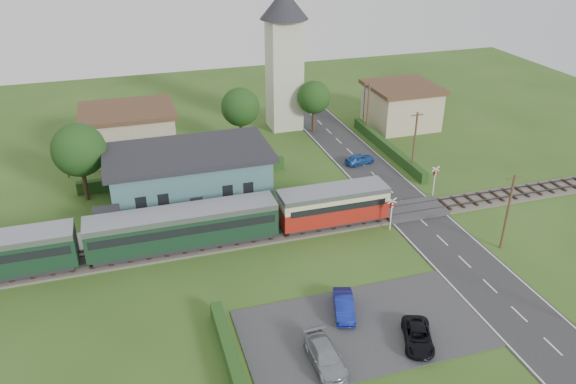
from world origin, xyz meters
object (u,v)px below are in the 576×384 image
object	(u,v)px
crossing_signal_far	(435,177)
pedestrian_near	(295,203)
equipment_hut	(108,224)
car_park_dark	(418,336)
house_west	(129,131)
car_park_blue	(344,306)
car_on_road	(360,159)
pedestrian_far	(112,232)
car_park_silver	(325,356)
train	(145,233)
church_tower	(284,50)
house_east	(401,105)
crossing_signal_near	(392,209)
station_building	(189,175)

from	to	relation	value
crossing_signal_far	pedestrian_near	xyz separation A→B (m)	(-14.68, 0.26, -0.81)
equipment_hut	car_park_dark	distance (m)	27.69
house_west	car_park_dark	bearing A→B (deg)	-67.42
car_park_blue	car_park_dark	world-z (taller)	car_park_blue
car_on_road	crossing_signal_far	bearing A→B (deg)	-167.79
equipment_hut	pedestrian_far	distance (m)	0.89
pedestrian_far	car_park_silver	bearing A→B (deg)	-132.44
train	pedestrian_near	bearing A→B (deg)	10.76
pedestrian_near	church_tower	bearing A→B (deg)	-94.50
house_west	car_park_silver	world-z (taller)	house_west
church_tower	house_east	bearing A→B (deg)	-14.93
church_tower	house_east	xyz separation A→B (m)	(15.00, -4.00, -7.43)
crossing_signal_near	crossing_signal_far	size ratio (longest dim) A/B	1.00
car_park_blue	crossing_signal_far	bearing A→B (deg)	59.40
equipment_hut	crossing_signal_far	xyz separation A→B (m)	(31.60, -0.81, 0.39)
car_park_silver	pedestrian_near	world-z (taller)	pedestrian_near
train	car_park_blue	distance (m)	17.78
equipment_hut	crossing_signal_near	distance (m)	25.04
train	house_west	distance (m)	23.01
church_tower	car_on_road	world-z (taller)	church_tower
crossing_signal_near	pedestrian_far	distance (m)	24.65
train	crossing_signal_far	xyz separation A→B (m)	(28.66, 2.39, -0.04)
train	car_park_silver	bearing A→B (deg)	-59.22
train	car_on_road	xyz separation A→B (m)	(24.70, 11.79, -1.54)
train	car_park_dark	xyz separation A→B (m)	(16.49, -16.50, -1.54)
equipment_hut	car_park_blue	size ratio (longest dim) A/B	0.66
house_east	pedestrian_near	xyz separation A→B (m)	(-21.08, -19.34, -1.46)
equipment_hut	pedestrian_far	bearing A→B (deg)	-69.75
crossing_signal_far	equipment_hut	bearing A→B (deg)	178.54
house_west	pedestrian_far	distance (m)	20.74
house_west	crossing_signal_far	distance (m)	35.26
church_tower	car_park_blue	size ratio (longest dim) A/B	4.58
equipment_hut	crossing_signal_far	size ratio (longest dim) A/B	0.78
car_park_blue	car_park_dark	size ratio (longest dim) A/B	0.96
equipment_hut	crossing_signal_far	distance (m)	31.61
car_park_silver	car_park_blue	bearing A→B (deg)	54.41
house_east	crossing_signal_far	distance (m)	20.64
equipment_hut	crossing_signal_near	world-z (taller)	crossing_signal_near
train	crossing_signal_near	size ratio (longest dim) A/B	13.18
station_building	house_east	distance (m)	32.70
crossing_signal_near	car_on_road	bearing A→B (deg)	77.16
equipment_hut	car_park_dark	xyz separation A→B (m)	(19.43, -19.70, -1.11)
house_west	pedestrian_near	xyz separation A→B (m)	(13.92, -20.34, -1.46)
station_building	pedestrian_far	world-z (taller)	station_building
station_building	car_on_road	world-z (taller)	station_building
church_tower	house_west	xyz separation A→B (m)	(-20.00, -3.00, -7.43)
car_park_blue	pedestrian_near	size ratio (longest dim) A/B	2.17
train	crossing_signal_far	world-z (taller)	train
church_tower	car_park_silver	distance (m)	44.73
house_west	car_park_dark	world-z (taller)	house_west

